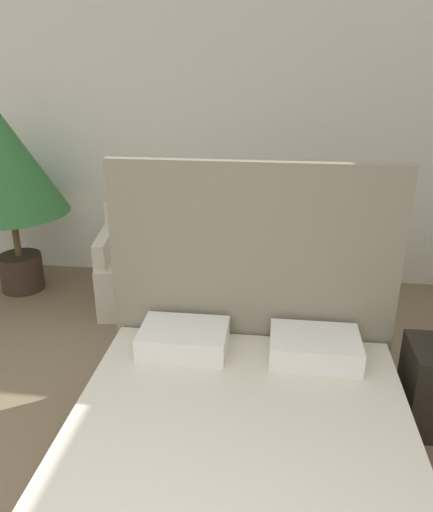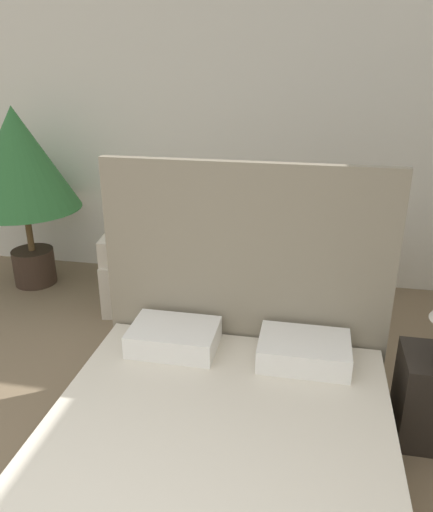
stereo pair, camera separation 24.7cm
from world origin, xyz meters
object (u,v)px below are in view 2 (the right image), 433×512
at_px(bed, 216,458).
at_px(armchair_near_window_right, 250,280).
at_px(armchair_near_window_left, 145,272).
at_px(side_table, 195,288).
at_px(potted_palm, 19,165).

height_order(bed, armchair_near_window_right, bed).
xyz_separation_m(armchair_near_window_left, armchair_near_window_right, (0.95, 0.00, 0.00)).
bearing_deg(side_table, armchair_near_window_left, 171.83).
bearing_deg(potted_palm, side_table, -8.16).
bearing_deg(potted_palm, bed, -44.60).
height_order(armchair_near_window_left, armchair_near_window_right, same).
distance_m(bed, armchair_near_window_right, 2.06).
distance_m(armchair_near_window_left, potted_palm, 1.50).
height_order(bed, side_table, bed).
bearing_deg(side_table, potted_palm, 171.84).
height_order(armchair_near_window_right, potted_palm, potted_palm).
bearing_deg(armchair_near_window_right, side_table, -170.21).
xyz_separation_m(bed, armchair_near_window_left, (-1.05, 2.05, 0.01)).
relative_size(bed, side_table, 4.86).
xyz_separation_m(armchair_near_window_right, potted_palm, (-2.15, 0.17, 0.88)).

